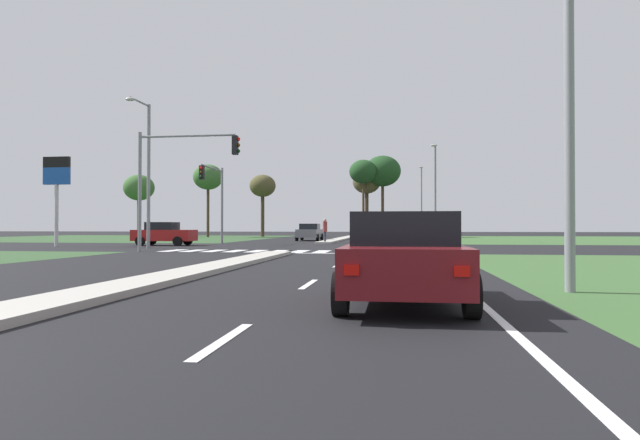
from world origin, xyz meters
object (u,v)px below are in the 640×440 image
object	(u,v)px
pedestrian_at_median	(325,227)
fuel_price_totem	(57,181)
traffic_signal_far_left	(215,190)
treeline_sixth	(383,172)
treeline_third	(263,187)
treeline_fourth	(367,183)
street_lamp_fourth	(421,197)
treeline_second	(208,178)
car_grey_third	(310,232)
street_lamp_near	(566,26)
traffic_signal_near_left	(175,168)
car_maroon_fourth	(404,257)
treeline_near	(139,188)
car_white_second	(399,239)
treeline_fifth	(363,172)
street_lamp_third	(435,188)
street_lamp_second	(147,167)
car_red_near	(164,234)

from	to	relation	value
pedestrian_at_median	fuel_price_totem	world-z (taller)	fuel_price_totem
traffic_signal_far_left	treeline_sixth	world-z (taller)	treeline_sixth
treeline_third	treeline_fourth	size ratio (longest dim) A/B	0.97
street_lamp_fourth	treeline_second	size ratio (longest dim) A/B	1.04
car_grey_third	street_lamp_near	xyz separation A→B (m)	(11.23, -37.46, 4.52)
traffic_signal_near_left	traffic_signal_far_left	bearing A→B (deg)	99.29
car_maroon_fourth	treeline_fourth	world-z (taller)	treeline_fourth
treeline_near	car_white_second	bearing A→B (deg)	-52.37
car_white_second	pedestrian_at_median	distance (m)	20.02
traffic_signal_near_left	treeline_sixth	bearing A→B (deg)	76.51
street_lamp_fourth	treeline_sixth	world-z (taller)	treeline_sixth
car_grey_third	treeline_fifth	world-z (taller)	treeline_fifth
car_maroon_fourth	treeline_fifth	distance (m)	55.80
street_lamp_third	car_maroon_fourth	bearing A→B (deg)	-94.77
car_grey_third	traffic_signal_near_left	xyz separation A→B (m)	(-3.29, -22.71, 3.46)
street_lamp_near	traffic_signal_far_left	bearing A→B (deg)	121.97
street_lamp_fourth	pedestrian_at_median	bearing A→B (deg)	-105.18
street_lamp_near	street_lamp_fourth	bearing A→B (deg)	90.01
treeline_second	street_lamp_fourth	bearing A→B (deg)	21.61
traffic_signal_near_left	treeline_fourth	distance (m)	41.22
treeline_fifth	street_lamp_near	bearing A→B (deg)	-82.20
pedestrian_at_median	treeline_sixth	distance (m)	25.80
street_lamp_near	fuel_price_totem	world-z (taller)	street_lamp_near
treeline_second	treeline_fourth	world-z (taller)	treeline_second
car_white_second	traffic_signal_near_left	size ratio (longest dim) A/B	0.72
street_lamp_fourth	fuel_price_totem	world-z (taller)	street_lamp_fourth
street_lamp_second	treeline_sixth	xyz separation A→B (m)	(12.64, 36.42, 3.22)
traffic_signal_far_left	car_maroon_fourth	bearing A→B (deg)	-65.25
car_red_near	street_lamp_third	world-z (taller)	street_lamp_third
traffic_signal_near_left	treeline_sixth	distance (m)	41.00
traffic_signal_near_left	treeline_third	size ratio (longest dim) A/B	0.77
treeline_near	car_maroon_fourth	bearing A→B (deg)	-59.55
treeline_near	treeline_second	xyz separation A→B (m)	(8.93, 0.06, 1.20)
car_grey_third	street_lamp_third	distance (m)	11.91
traffic_signal_near_left	street_lamp_second	bearing A→B (deg)	133.47
street_lamp_second	fuel_price_totem	xyz separation A→B (m)	(-7.51, 2.76, -0.51)
car_white_second	fuel_price_totem	world-z (taller)	fuel_price_totem
traffic_signal_near_left	street_lamp_fourth	world-z (taller)	street_lamp_fourth
car_grey_third	fuel_price_totem	size ratio (longest dim) A/B	0.74
street_lamp_fourth	treeline_fourth	world-z (taller)	street_lamp_fourth
treeline_second	traffic_signal_far_left	bearing A→B (deg)	-69.22
car_red_near	treeline_fifth	xyz separation A→B (m)	(11.75, 29.52, 6.96)
traffic_signal_far_left	treeline_second	distance (m)	27.59
treeline_second	treeline_sixth	size ratio (longest dim) A/B	0.90
fuel_price_totem	treeline_second	distance (m)	31.28
treeline_second	pedestrian_at_median	bearing A→B (deg)	-51.86
street_lamp_third	pedestrian_at_median	distance (m)	11.53
street_lamp_second	treeline_near	size ratio (longest dim) A/B	1.09
car_maroon_fourth	street_lamp_near	xyz separation A→B (m)	(3.25, 2.26, 4.54)
fuel_price_totem	treeline_second	bearing A→B (deg)	91.82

